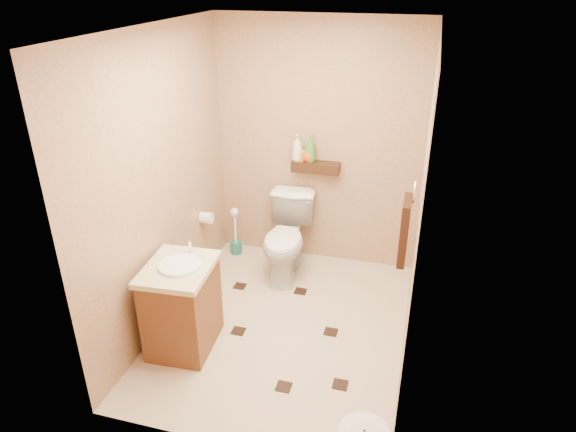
% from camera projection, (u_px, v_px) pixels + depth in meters
% --- Properties ---
extents(ground, '(2.50, 2.50, 0.00)m').
position_uv_depth(ground, '(283.00, 326.00, 4.36)').
color(ground, beige).
rests_on(ground, ground).
extents(wall_back, '(2.00, 0.04, 2.40)m').
position_uv_depth(wall_back, '(318.00, 147.00, 4.92)').
color(wall_back, tan).
rests_on(wall_back, ground).
extents(wall_front, '(2.00, 0.04, 2.40)m').
position_uv_depth(wall_front, '(219.00, 289.00, 2.75)').
color(wall_front, tan).
rests_on(wall_front, ground).
extents(wall_left, '(0.04, 2.50, 2.40)m').
position_uv_depth(wall_left, '(161.00, 184.00, 4.07)').
color(wall_left, tan).
rests_on(wall_left, ground).
extents(wall_right, '(0.04, 2.50, 2.40)m').
position_uv_depth(wall_right, '(419.00, 213.00, 3.60)').
color(wall_right, tan).
rests_on(wall_right, ground).
extents(ceiling, '(2.00, 2.50, 0.02)m').
position_uv_depth(ceiling, '(281.00, 28.00, 3.31)').
color(ceiling, silver).
rests_on(ceiling, wall_back).
extents(wall_shelf, '(0.46, 0.14, 0.10)m').
position_uv_depth(wall_shelf, '(316.00, 167.00, 4.93)').
color(wall_shelf, '#37210F').
rests_on(wall_shelf, wall_back).
extents(floor_accents, '(1.26, 1.32, 0.01)m').
position_uv_depth(floor_accents, '(287.00, 331.00, 4.30)').
color(floor_accents, black).
rests_on(floor_accents, ground).
extents(toilet, '(0.48, 0.79, 0.78)m').
position_uv_depth(toilet, '(286.00, 238.00, 4.96)').
color(toilet, white).
rests_on(toilet, ground).
extents(vanity, '(0.53, 0.63, 0.85)m').
position_uv_depth(vanity, '(182.00, 305.00, 4.00)').
color(vanity, brown).
rests_on(vanity, ground).
extents(toilet_brush, '(0.12, 0.12, 0.53)m').
position_uv_depth(toilet_brush, '(236.00, 237.00, 5.40)').
color(toilet_brush, '#1A685D').
rests_on(toilet_brush, ground).
extents(towel_ring, '(0.12, 0.30, 0.76)m').
position_uv_depth(towel_ring, '(405.00, 228.00, 3.95)').
color(towel_ring, silver).
rests_on(towel_ring, wall_right).
extents(toilet_paper, '(0.12, 0.11, 0.12)m').
position_uv_depth(toilet_paper, '(206.00, 218.00, 4.88)').
color(toilet_paper, white).
rests_on(toilet_paper, wall_left).
extents(bottle_a, '(0.13, 0.13, 0.25)m').
position_uv_depth(bottle_a, '(297.00, 148.00, 4.89)').
color(bottle_a, silver).
rests_on(bottle_a, wall_shelf).
extents(bottle_b, '(0.10, 0.10, 0.15)m').
position_uv_depth(bottle_b, '(301.00, 153.00, 4.91)').
color(bottle_b, orange).
rests_on(bottle_b, wall_shelf).
extents(bottle_c, '(0.13, 0.13, 0.15)m').
position_uv_depth(bottle_c, '(309.00, 154.00, 4.89)').
color(bottle_c, '#BF4A16').
rests_on(bottle_c, wall_shelf).
extents(bottle_d, '(0.14, 0.14, 0.26)m').
position_uv_depth(bottle_d, '(310.00, 149.00, 4.86)').
color(bottle_d, '#398C2E').
rests_on(bottle_d, wall_shelf).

